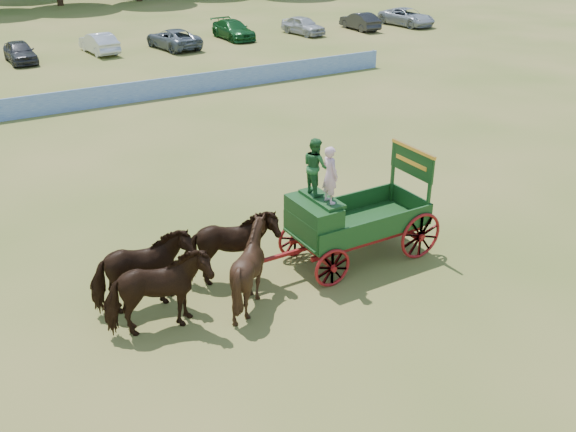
{
  "coord_description": "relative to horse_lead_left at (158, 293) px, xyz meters",
  "views": [
    {
      "loc": [
        -13.01,
        -13.69,
        9.12
      ],
      "look_at": [
        -4.84,
        0.17,
        1.3
      ],
      "focal_mm": 40.0,
      "sensor_mm": 36.0,
      "label": 1
    }
  ],
  "objects": [
    {
      "name": "horse_lead_right",
      "position": [
        0.0,
        1.1,
        0.0
      ],
      "size": [
        2.56,
        1.32,
        2.09
      ],
      "primitive_type": "imported",
      "rotation": [
        0.0,
        0.0,
        1.49
      ],
      "color": "black",
      "rests_on": "ground"
    },
    {
      "name": "horse_wheel_right",
      "position": [
        2.4,
        1.1,
        0.0
      ],
      "size": [
        2.68,
        1.72,
        2.09
      ],
      "primitive_type": "imported",
      "rotation": [
        0.0,
        0.0,
        1.31
      ],
      "color": "black",
      "rests_on": "ground"
    },
    {
      "name": "sponsor_banner",
      "position": [
        8.24,
        19.38,
        -0.52
      ],
      "size": [
        26.0,
        0.08,
        1.05
      ],
      "primitive_type": "cube",
      "color": "#1F4EAA",
      "rests_on": "ground"
    },
    {
      "name": "parked_cars",
      "position": [
        6.6,
        31.42,
        -0.32
      ],
      "size": [
        52.32,
        7.13,
        1.65
      ],
      "color": "silver",
      "rests_on": "ground"
    },
    {
      "name": "horse_wheel_left",
      "position": [
        2.4,
        0.0,
        0.0
      ],
      "size": [
        2.03,
        1.84,
        2.1
      ],
      "primitive_type": "imported",
      "rotation": [
        0.0,
        0.0,
        1.65
      ],
      "color": "black",
      "rests_on": "ground"
    },
    {
      "name": "farm_dray",
      "position": [
        5.36,
        0.58,
        0.58
      ],
      "size": [
        6.0,
        2.0,
        3.69
      ],
      "color": "maroon",
      "rests_on": "ground"
    },
    {
      "name": "horse_lead_left",
      "position": [
        0.0,
        0.0,
        0.0
      ],
      "size": [
        2.61,
        1.45,
        2.09
      ],
      "primitive_type": "imported",
      "rotation": [
        0.0,
        0.0,
        1.44
      ],
      "color": "black",
      "rests_on": "ground"
    },
    {
      "name": "ground",
      "position": [
        9.24,
        1.38,
        -1.05
      ],
      "size": [
        160.0,
        160.0,
        0.0
      ],
      "primitive_type": "plane",
      "color": "olive",
      "rests_on": "ground"
    }
  ]
}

